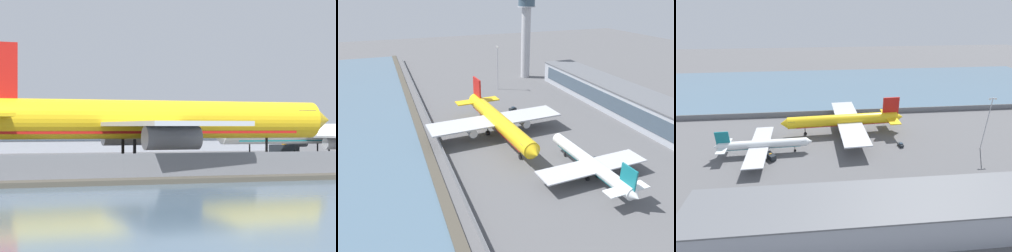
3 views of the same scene
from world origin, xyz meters
TOP-DOWN VIEW (x-y plane):
  - ground_plane at (0.00, 0.00)m, footprint 500.00×500.00m
  - shoreline_seawall at (0.00, -20.50)m, footprint 320.00×3.00m
  - perimeter_fence at (0.00, -16.00)m, footprint 280.00×0.10m
  - cargo_jet_yellow at (8.45, 5.71)m, footprint 58.12×49.90m
  - passenger_jet_white_teal at (43.88, 21.58)m, footprint 39.42×33.92m
  - ops_van at (40.22, 25.89)m, footprint 4.78×5.43m
  - terminal_building at (0.20, 65.67)m, footprint 109.48×17.05m

SIDE VIEW (x-z plane):
  - ground_plane at x=0.00m, z-range 0.00..0.00m
  - shoreline_seawall at x=0.00m, z-range 0.00..0.50m
  - ops_van at x=40.22m, z-range 0.04..2.52m
  - perimeter_fence at x=0.00m, z-range 0.00..2.79m
  - passenger_jet_white_teal at x=43.88m, z-range -1.30..9.71m
  - terminal_building at x=0.20m, z-range 0.01..11.03m
  - cargo_jet_yellow at x=8.45m, z-range -1.98..14.77m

